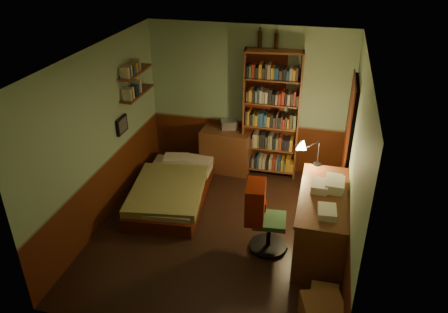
% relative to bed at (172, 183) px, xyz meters
% --- Properties ---
extents(floor, '(3.50, 4.00, 0.02)m').
position_rel_bed_xyz_m(floor, '(0.97, -0.63, -0.30)').
color(floor, black).
rests_on(floor, ground).
extents(ceiling, '(3.50, 4.00, 0.02)m').
position_rel_bed_xyz_m(ceiling, '(0.97, -0.63, 2.32)').
color(ceiling, silver).
rests_on(ceiling, wall_back).
extents(wall_back, '(3.50, 0.02, 2.60)m').
position_rel_bed_xyz_m(wall_back, '(0.97, 1.38, 1.01)').
color(wall_back, '#84A47F').
rests_on(wall_back, ground).
extents(wall_left, '(0.02, 4.00, 2.60)m').
position_rel_bed_xyz_m(wall_left, '(-0.79, -0.63, 1.01)').
color(wall_left, '#84A47F').
rests_on(wall_left, ground).
extents(wall_right, '(0.02, 4.00, 2.60)m').
position_rel_bed_xyz_m(wall_right, '(2.73, -0.63, 1.01)').
color(wall_right, '#84A47F').
rests_on(wall_right, ground).
extents(wall_front, '(3.50, 0.02, 2.60)m').
position_rel_bed_xyz_m(wall_front, '(0.97, -2.64, 1.01)').
color(wall_front, '#84A47F').
rests_on(wall_front, ground).
extents(doorway, '(0.06, 0.90, 2.00)m').
position_rel_bed_xyz_m(doorway, '(2.69, 0.67, 0.71)').
color(doorway, black).
rests_on(doorway, ground).
extents(door_trim, '(0.02, 0.98, 2.08)m').
position_rel_bed_xyz_m(door_trim, '(2.65, 0.67, 0.71)').
color(door_trim, '#48180A').
rests_on(door_trim, ground).
extents(bed, '(1.23, 2.05, 0.58)m').
position_rel_bed_xyz_m(bed, '(0.00, 0.00, 0.00)').
color(bed, olive).
rests_on(bed, ground).
extents(dresser, '(0.90, 0.48, 0.78)m').
position_rel_bed_xyz_m(dresser, '(0.63, 1.14, 0.10)').
color(dresser, brown).
rests_on(dresser, ground).
extents(mini_stereo, '(0.34, 0.30, 0.15)m').
position_rel_bed_xyz_m(mini_stereo, '(0.65, 1.26, 0.56)').
color(mini_stereo, '#B2B2B7').
rests_on(mini_stereo, dresser).
extents(bookshelf, '(0.98, 0.39, 2.23)m').
position_rel_bed_xyz_m(bookshelf, '(1.39, 1.22, 0.83)').
color(bookshelf, brown).
rests_on(bookshelf, ground).
extents(bottle_left, '(0.09, 0.09, 0.26)m').
position_rel_bed_xyz_m(bottle_left, '(1.13, 1.33, 2.08)').
color(bottle_left, black).
rests_on(bottle_left, bookshelf).
extents(bottle_right, '(0.07, 0.07, 0.24)m').
position_rel_bed_xyz_m(bottle_right, '(1.40, 1.33, 2.07)').
color(bottle_right, black).
rests_on(bottle_right, bookshelf).
extents(desk, '(0.67, 1.60, 0.86)m').
position_rel_bed_xyz_m(desk, '(2.41, -0.65, 0.14)').
color(desk, brown).
rests_on(desk, ground).
extents(paper_stack, '(0.26, 0.34, 0.13)m').
position_rel_bed_xyz_m(paper_stack, '(2.52, -0.49, 0.63)').
color(paper_stack, silver).
rests_on(paper_stack, desk).
extents(desk_lamp, '(0.20, 0.20, 0.58)m').
position_rel_bed_xyz_m(desk_lamp, '(2.26, 0.15, 0.86)').
color(desk_lamp, black).
rests_on(desk_lamp, desk).
extents(office_chair, '(0.46, 0.42, 0.86)m').
position_rel_bed_xyz_m(office_chair, '(1.72, -0.87, 0.14)').
color(office_chair, '#34613B').
rests_on(office_chair, ground).
extents(red_jacket, '(0.34, 0.50, 0.53)m').
position_rel_bed_xyz_m(red_jacket, '(1.84, -0.73, 0.84)').
color(red_jacket, maroon).
rests_on(red_jacket, office_chair).
extents(wall_shelf_lower, '(0.20, 0.90, 0.03)m').
position_rel_bed_xyz_m(wall_shelf_lower, '(-0.67, 0.47, 1.31)').
color(wall_shelf_lower, brown).
rests_on(wall_shelf_lower, wall_left).
extents(wall_shelf_upper, '(0.20, 0.90, 0.03)m').
position_rel_bed_xyz_m(wall_shelf_upper, '(-0.67, 0.47, 1.66)').
color(wall_shelf_upper, brown).
rests_on(wall_shelf_upper, wall_left).
extents(framed_picture, '(0.04, 0.32, 0.26)m').
position_rel_bed_xyz_m(framed_picture, '(-0.75, -0.03, 0.96)').
color(framed_picture, black).
rests_on(framed_picture, wall_left).
extents(cardboard_box_a, '(0.53, 0.47, 0.34)m').
position_rel_bed_xyz_m(cardboard_box_a, '(2.50, -2.01, -0.12)').
color(cardboard_box_a, brown).
rests_on(cardboard_box_a, ground).
extents(cardboard_box_b, '(0.33, 0.27, 0.23)m').
position_rel_bed_xyz_m(cardboard_box_b, '(2.52, -1.72, -0.18)').
color(cardboard_box_b, brown).
rests_on(cardboard_box_b, ground).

